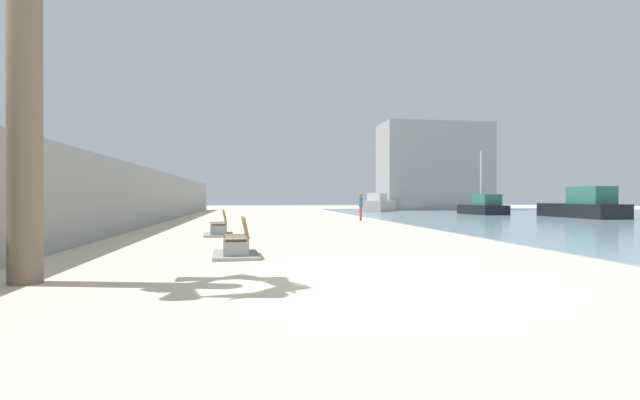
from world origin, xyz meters
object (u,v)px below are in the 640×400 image
(person_walking, at_px, (361,205))
(boat_distant, at_px, (584,206))
(boat_nearest, at_px, (380,204))
(bench_near, at_px, (237,247))
(bench_far, at_px, (219,229))
(boat_outer, at_px, (483,207))

(person_walking, distance_m, boat_distant, 16.15)
(person_walking, height_order, boat_nearest, boat_nearest)
(bench_near, bearing_deg, bench_far, 97.02)
(bench_near, distance_m, bench_far, 6.96)
(bench_far, bearing_deg, boat_distant, 27.57)
(boat_distant, bearing_deg, bench_near, -139.95)
(bench_near, relative_size, bench_far, 0.99)
(person_walking, relative_size, boat_nearest, 0.24)
(person_walking, bearing_deg, boat_outer, 35.89)
(bench_far, xyz_separation_m, boat_outer, (20.08, 19.64, 0.41))
(bench_far, height_order, boat_outer, boat_outer)
(bench_far, distance_m, boat_nearest, 32.17)
(bench_near, xyz_separation_m, boat_nearest, (12.93, 35.97, 0.50))
(bench_near, distance_m, boat_outer, 32.79)
(person_walking, xyz_separation_m, boat_nearest, (5.91, 18.25, -0.26))
(boat_distant, bearing_deg, boat_outer, 118.34)
(bench_far, distance_m, boat_outer, 28.09)
(bench_far, height_order, person_walking, person_walking)
(bench_far, relative_size, boat_outer, 0.42)
(person_walking, bearing_deg, boat_distant, 5.98)
(bench_near, xyz_separation_m, person_walking, (7.02, 17.72, 0.76))
(bench_near, bearing_deg, person_walking, 68.38)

